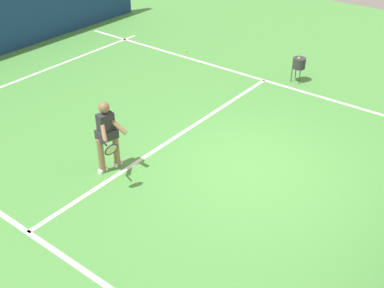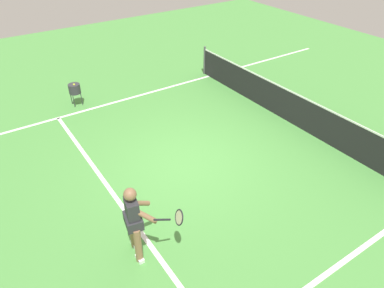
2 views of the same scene
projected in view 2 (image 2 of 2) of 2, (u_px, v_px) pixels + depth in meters
ground_plane at (187, 163)px, 8.94m from camera, size 26.16×26.16×0.00m
service_line_marking at (113, 193)px, 8.03m from camera, size 8.08×0.10×0.01m
sideline_left_marking at (119, 101)px, 11.72m from camera, size 0.10×18.12×0.01m
sideline_right_marking at (316, 282)px, 6.16m from camera, size 0.10×18.12×0.01m
court_net at (292, 108)px, 10.33m from camera, size 8.76×0.08×1.04m
tennis_player at (135, 220)px, 6.21m from camera, size 0.91×0.90×1.55m
ball_hopper at (74, 89)px, 11.22m from camera, size 0.36×0.36×0.74m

